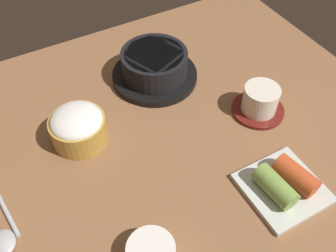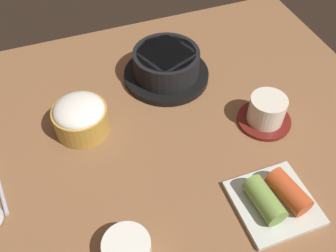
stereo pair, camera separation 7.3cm
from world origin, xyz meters
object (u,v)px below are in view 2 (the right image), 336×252
(rice_bowl, at_px, (80,116))
(kimchi_plate, at_px, (275,199))
(side_bowl_near, at_px, (127,249))
(tea_cup_with_saucer, at_px, (266,112))
(stone_pot, at_px, (166,66))

(rice_bowl, xyz_separation_m, kimchi_plate, (0.27, -0.28, -0.02))
(rice_bowl, distance_m, kimchi_plate, 0.40)
(kimchi_plate, bearing_deg, rice_bowl, 133.78)
(side_bowl_near, bearing_deg, tea_cup_with_saucer, 26.91)
(stone_pot, bearing_deg, kimchi_plate, -80.82)
(tea_cup_with_saucer, relative_size, side_bowl_near, 1.45)
(side_bowl_near, bearing_deg, stone_pot, 61.68)
(kimchi_plate, distance_m, side_bowl_near, 0.26)
(kimchi_plate, xyz_separation_m, side_bowl_near, (-0.26, 0.00, 0.00))
(rice_bowl, relative_size, side_bowl_near, 1.43)
(rice_bowl, bearing_deg, tea_cup_with_saucer, -17.09)
(tea_cup_with_saucer, height_order, side_bowl_near, tea_cup_with_saucer)
(stone_pot, height_order, kimchi_plate, stone_pot)
(stone_pot, distance_m, kimchi_plate, 0.38)
(stone_pot, relative_size, side_bowl_near, 2.55)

